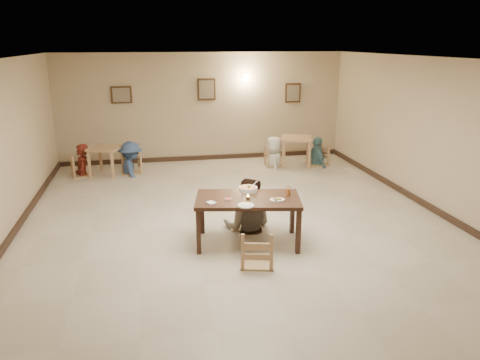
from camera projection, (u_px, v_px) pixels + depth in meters
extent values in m
plane|color=beige|center=(237.00, 223.00, 8.82)|extent=(10.00, 10.00, 0.00)
plane|color=silver|center=(237.00, 59.00, 7.96)|extent=(10.00, 10.00, 0.00)
plane|color=tan|center=(203.00, 107.00, 13.09)|extent=(10.00, 0.00, 10.00)
plane|color=tan|center=(357.00, 277.00, 3.69)|extent=(10.00, 0.00, 10.00)
plane|color=tan|center=(437.00, 136.00, 9.14)|extent=(0.00, 10.00, 10.00)
cube|color=#2F1F16|center=(204.00, 158.00, 13.47)|extent=(8.00, 0.06, 0.12)
cube|color=#2F1F16|center=(11.00, 236.00, 8.05)|extent=(0.06, 10.00, 0.12)
cube|color=#2F1F16|center=(428.00, 206.00, 9.54)|extent=(0.06, 10.00, 0.12)
cube|color=#392412|center=(121.00, 95.00, 12.52)|extent=(0.55, 0.03, 0.45)
cube|color=gray|center=(121.00, 95.00, 12.50)|extent=(0.45, 0.01, 0.37)
cube|color=#392412|center=(206.00, 89.00, 12.92)|extent=(0.50, 0.03, 0.60)
cube|color=gray|center=(207.00, 89.00, 12.91)|extent=(0.41, 0.01, 0.49)
cube|color=#392412|center=(293.00, 93.00, 13.44)|extent=(0.45, 0.03, 0.55)
cube|color=gray|center=(293.00, 93.00, 13.42)|extent=(0.37, 0.01, 0.45)
cube|color=#FFD88C|center=(245.00, 78.00, 13.04)|extent=(0.16, 0.05, 0.22)
cube|color=#392217|center=(248.00, 200.00, 7.73)|extent=(1.86, 1.27, 0.06)
cube|color=#392217|center=(198.00, 232.00, 7.43)|extent=(0.07, 0.07, 0.74)
cube|color=#392217|center=(298.00, 232.00, 7.44)|extent=(0.07, 0.07, 0.74)
cube|color=#392217|center=(202.00, 213.00, 8.24)|extent=(0.07, 0.07, 0.74)
cube|color=#392217|center=(292.00, 213.00, 8.25)|extent=(0.07, 0.07, 0.74)
cube|color=tan|center=(247.00, 201.00, 8.50)|extent=(0.51, 0.51, 0.06)
cube|color=tan|center=(257.00, 233.00, 7.06)|extent=(0.51, 0.51, 0.06)
imported|color=gray|center=(248.00, 178.00, 8.30)|extent=(1.10, 0.98, 1.89)
torus|color=silver|center=(248.00, 191.00, 7.65)|extent=(0.24, 0.24, 0.01)
cylinder|color=silver|center=(248.00, 197.00, 7.69)|extent=(0.06, 0.06, 0.04)
cone|color=#FFA526|center=(248.00, 195.00, 7.67)|extent=(0.04, 0.04, 0.05)
cylinder|color=white|center=(248.00, 189.00, 7.64)|extent=(0.30, 0.30, 0.07)
cylinder|color=#B8652A|center=(248.00, 187.00, 7.64)|extent=(0.26, 0.26, 0.02)
sphere|color=#2D7223|center=(249.00, 186.00, 7.62)|extent=(0.04, 0.04, 0.04)
cylinder|color=silver|center=(254.00, 184.00, 7.71)|extent=(0.14, 0.09, 0.10)
cylinder|color=silver|center=(253.00, 193.00, 7.74)|extent=(0.01, 0.01, 0.14)
cylinder|color=silver|center=(242.00, 194.00, 7.71)|extent=(0.01, 0.01, 0.14)
cylinder|color=silver|center=(249.00, 197.00, 7.57)|extent=(0.01, 0.01, 0.14)
cylinder|color=white|center=(249.00, 191.00, 8.03)|extent=(0.29, 0.29, 0.02)
ellipsoid|color=white|center=(249.00, 191.00, 8.03)|extent=(0.19, 0.16, 0.07)
cylinder|color=white|center=(246.00, 205.00, 7.33)|extent=(0.26, 0.26, 0.02)
ellipsoid|color=white|center=(246.00, 205.00, 7.33)|extent=(0.17, 0.15, 0.06)
cylinder|color=white|center=(277.00, 200.00, 7.59)|extent=(0.25, 0.25, 0.02)
sphere|color=#2D7223|center=(276.00, 200.00, 7.51)|extent=(0.04, 0.04, 0.04)
cylinder|color=white|center=(228.00, 199.00, 7.64)|extent=(0.11, 0.11, 0.02)
cylinder|color=#B01511|center=(228.00, 198.00, 7.63)|extent=(0.09, 0.09, 0.01)
cube|color=white|center=(211.00, 203.00, 7.43)|extent=(0.15, 0.17, 0.03)
cube|color=silver|center=(213.00, 202.00, 7.51)|extent=(0.06, 0.15, 0.01)
cube|color=silver|center=(215.00, 201.00, 7.52)|extent=(0.06, 0.15, 0.01)
cylinder|color=white|center=(288.00, 191.00, 7.80)|extent=(0.08, 0.08, 0.16)
cylinder|color=orange|center=(288.00, 192.00, 7.80)|extent=(0.07, 0.07, 0.12)
cube|color=tan|center=(105.00, 148.00, 11.75)|extent=(0.95, 0.95, 0.06)
cube|color=tan|center=(89.00, 165.00, 11.62)|extent=(0.07, 0.07, 0.67)
cube|color=tan|center=(113.00, 166.00, 11.52)|extent=(0.07, 0.07, 0.67)
cube|color=tan|center=(101.00, 159.00, 12.20)|extent=(0.07, 0.07, 0.67)
cube|color=tan|center=(123.00, 160.00, 12.09)|extent=(0.07, 0.07, 0.67)
cube|color=tan|center=(297.00, 138.00, 12.63)|extent=(1.00, 1.00, 0.06)
cube|color=tan|center=(283.00, 155.00, 12.45)|extent=(0.07, 0.07, 0.74)
cube|color=tan|center=(309.00, 156.00, 12.38)|extent=(0.07, 0.07, 0.74)
cube|color=tan|center=(284.00, 149.00, 13.10)|extent=(0.07, 0.07, 0.74)
cube|color=tan|center=(308.00, 150.00, 13.03)|extent=(0.07, 0.07, 0.74)
cube|color=tan|center=(81.00, 157.00, 11.76)|extent=(0.49, 0.49, 0.05)
cube|color=tan|center=(131.00, 156.00, 11.95)|extent=(0.48, 0.48, 0.05)
cube|color=tan|center=(274.00, 150.00, 12.68)|extent=(0.46, 0.46, 0.05)
cube|color=tan|center=(317.00, 147.00, 12.80)|extent=(0.51, 0.51, 0.06)
imported|color=#5F1C13|center=(80.00, 144.00, 11.67)|extent=(0.46, 0.64, 1.62)
imported|color=#405D8E|center=(130.00, 142.00, 11.84)|extent=(0.91, 1.21, 1.67)
imported|color=silver|center=(274.00, 137.00, 12.57)|extent=(0.62, 0.86, 1.63)
imported|color=teal|center=(318.00, 137.00, 12.72)|extent=(0.49, 0.95, 1.55)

